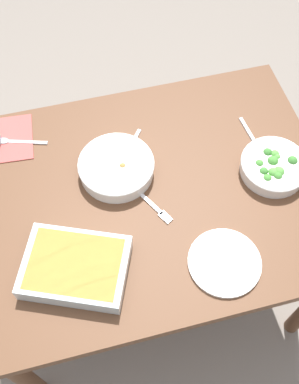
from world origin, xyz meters
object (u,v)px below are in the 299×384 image
at_px(baking_dish, 75,267).
at_px(fork_on_table, 154,207).
at_px(spoon_spare, 15,142).
at_px(spoon_by_broccoli, 255,141).
at_px(side_plate, 224,262).
at_px(stew_bowl, 116,167).
at_px(spoon_by_stew, 127,153).
at_px(broccoli_bowl, 274,166).

distance_m(baking_dish, fork_on_table, 0.32).
xyz_separation_m(spoon_spare, fork_on_table, (0.41, -0.37, -0.00)).
bearing_deg(spoon_by_broccoli, side_plate, -121.97).
height_order(stew_bowl, spoon_by_stew, stew_bowl).
xyz_separation_m(baking_dish, spoon_by_broccoli, (0.68, 0.32, -0.03)).
xyz_separation_m(stew_bowl, spoon_by_stew, (0.05, 0.06, -0.03)).
bearing_deg(stew_bowl, spoon_by_stew, 53.14).
bearing_deg(baking_dish, spoon_by_stew, 57.81).
bearing_deg(fork_on_table, spoon_spare, 137.49).
height_order(stew_bowl, broccoli_bowl, broccoli_bowl).
distance_m(baking_dish, spoon_spare, 0.54).
distance_m(broccoli_bowl, fork_on_table, 0.42).
relative_size(broccoli_bowl, spoon_spare, 1.29).
height_order(stew_bowl, spoon_by_broccoli, stew_bowl).
height_order(broccoli_bowl, spoon_by_stew, broccoli_bowl).
bearing_deg(stew_bowl, fork_on_table, -61.47).
relative_size(stew_bowl, fork_on_table, 1.54).
height_order(stew_bowl, spoon_spare, stew_bowl).
relative_size(stew_bowl, baking_dish, 0.70).
xyz_separation_m(baking_dish, side_plate, (0.43, -0.08, -0.03)).
bearing_deg(spoon_by_stew, baking_dish, -122.19).
xyz_separation_m(baking_dish, spoon_spare, (-0.13, 0.52, -0.03)).
height_order(side_plate, fork_on_table, side_plate).
distance_m(spoon_by_broccoli, fork_on_table, 0.44).
distance_m(spoon_by_stew, spoon_by_broccoli, 0.45).
xyz_separation_m(stew_bowl, fork_on_table, (0.09, -0.16, -0.03)).
bearing_deg(fork_on_table, stew_bowl, 118.53).
height_order(broccoli_bowl, baking_dish, broccoli_bowl).
bearing_deg(spoon_by_broccoli, baking_dish, -155.07).
bearing_deg(spoon_spare, spoon_by_stew, -21.80).
distance_m(side_plate, fork_on_table, 0.28).
distance_m(stew_bowl, side_plate, 0.47).
bearing_deg(spoon_spare, spoon_by_broccoli, -14.32).
bearing_deg(spoon_spare, side_plate, -47.42).
xyz_separation_m(spoon_by_stew, fork_on_table, (0.04, -0.22, -0.00)).
distance_m(stew_bowl, baking_dish, 0.37).
height_order(broccoli_bowl, spoon_by_broccoli, broccoli_bowl).
distance_m(stew_bowl, fork_on_table, 0.18).
height_order(side_plate, spoon_by_stew, side_plate).
relative_size(side_plate, spoon_by_broccoli, 1.25).
bearing_deg(spoon_by_stew, fork_on_table, -80.15).
height_order(stew_bowl, side_plate, stew_bowl).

